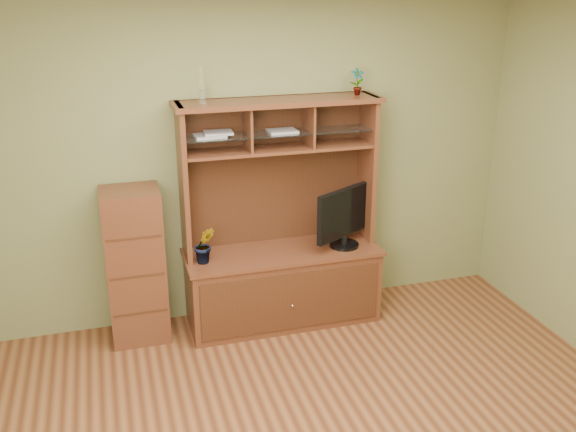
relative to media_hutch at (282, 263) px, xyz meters
name	(u,v)px	position (x,y,z in m)	size (l,w,h in m)	color
room	(345,254)	(-0.12, -1.73, 0.83)	(4.54, 4.04, 2.74)	#542A18
media_hutch	(282,263)	(0.00, 0.00, 0.00)	(1.66, 0.61, 1.90)	#4C2415
monitor	(345,216)	(0.53, -0.08, 0.40)	(0.59, 0.36, 0.51)	black
orchid_plant	(205,245)	(-0.66, -0.08, 0.28)	(0.17, 0.14, 0.31)	#26501B
top_plant	(357,82)	(0.66, 0.08, 1.49)	(0.11, 0.08, 0.22)	#305F21
reed_diffuser	(202,89)	(-0.60, 0.08, 1.48)	(0.05, 0.05, 0.27)	silver
magazines	(236,133)	(-0.34, 0.08, 1.13)	(0.83, 0.20, 0.04)	#A2A2A7
side_cabinet	(136,266)	(-1.20, 0.05, 0.11)	(0.45, 0.41, 1.27)	#4C2415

